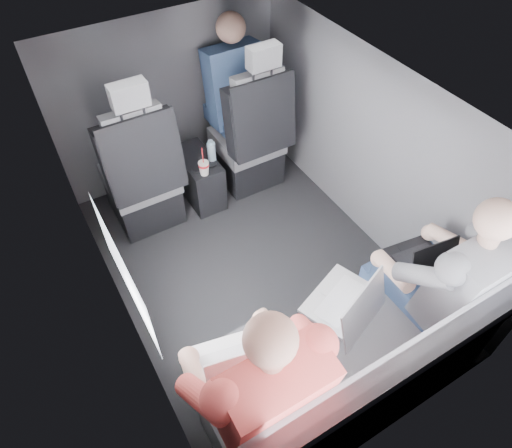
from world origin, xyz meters
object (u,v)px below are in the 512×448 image
front_seat_left (143,181)px  soda_cup (204,168)px  passenger_rear_right (441,278)px  laptop_white (232,364)px  center_console (199,178)px  laptop_black (421,256)px  passenger_rear_left (255,384)px  passenger_front_right (233,86)px  front_seat_right (251,142)px  water_bottle (211,151)px  laptop_silver (348,303)px  rear_bench (359,373)px

front_seat_left → soda_cup: size_ratio=5.37×
front_seat_left → passenger_rear_right: 2.09m
laptop_white → soda_cup: bearing=69.0°
center_console → front_seat_left: bearing=-174.9°
soda_cup → laptop_black: bearing=-67.4°
center_console → laptop_white: (-0.61, -1.70, 0.43)m
passenger_rear_left → passenger_front_right: size_ratio=1.46×
front_seat_right → water_bottle: size_ratio=7.04×
water_bottle → laptop_silver: (-0.04, -1.63, 0.16)m
laptop_black → passenger_front_right: (-0.14, 1.90, 0.13)m
rear_bench → water_bottle: rear_bench is taller
rear_bench → passenger_front_right: 2.25m
water_bottle → passenger_front_right: 0.55m
front_seat_right → rear_bench: bearing=-103.3°
soda_cup → passenger_rear_left: 1.75m
front_seat_right → water_bottle: front_seat_right is taller
center_console → laptop_silver: laptop_silver is taller
water_bottle → passenger_rear_left: size_ratio=0.14×
water_bottle → passenger_rear_left: bearing=-110.6°
front_seat_left → laptop_white: size_ratio=3.59×
front_seat_left → laptop_white: bearing=-95.5°
center_console → rear_bench: bearing=-90.0°
front_seat_left → passenger_rear_left: (-0.13, -1.81, 0.26)m
passenger_front_right → laptop_black: bearing=-85.9°
water_bottle → passenger_front_right: bearing=39.8°
center_console → passenger_rear_left: 1.99m
laptop_black → passenger_rear_right: 0.17m
front_seat_left → laptop_silver: front_seat_left is taller
soda_cup → passenger_rear_right: passenger_rear_right is taller
soda_cup → passenger_rear_left: size_ratio=0.18×
front_seat_right → laptop_black: 1.66m
passenger_front_right → laptop_white: bearing=-118.9°
soda_cup → passenger_rear_right: size_ratio=0.18×
rear_bench → water_bottle: bearing=87.2°
water_bottle → passenger_rear_right: 1.83m
center_console → water_bottle: bearing=-42.9°
center_console → soda_cup: soda_cup is taller
passenger_rear_right → laptop_black: bearing=81.1°
rear_bench → passenger_rear_right: (0.56, 0.09, 0.34)m
laptop_silver → passenger_rear_right: bearing=-14.4°
laptop_silver → center_console: bearing=91.5°
laptop_white → laptop_black: laptop_white is taller
front_seat_right → soda_cup: 0.51m
laptop_white → laptop_black: bearing=1.2°
laptop_white → passenger_rear_left: 0.15m
laptop_silver → laptop_black: (0.54, 0.04, -0.01)m
rear_bench → passenger_rear_left: passenger_rear_left is taller
passenger_rear_right → passenger_rear_left: bearing=-180.0°
front_seat_right → front_seat_left: bearing=180.0°
front_seat_right → center_console: size_ratio=2.64×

